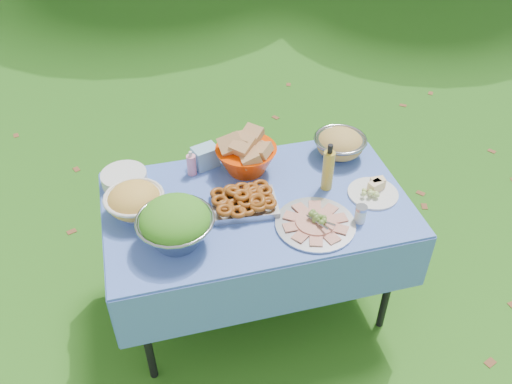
% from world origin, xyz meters
% --- Properties ---
extents(ground, '(80.00, 80.00, 0.00)m').
position_xyz_m(ground, '(0.00, 0.00, 0.00)').
color(ground, '#113D0B').
rests_on(ground, ground).
extents(picnic_table, '(1.46, 0.86, 0.76)m').
position_xyz_m(picnic_table, '(0.00, 0.00, 0.38)').
color(picnic_table, '#84B1FF').
rests_on(picnic_table, ground).
extents(salad_bowl, '(0.40, 0.40, 0.22)m').
position_xyz_m(salad_bowl, '(-0.41, -0.18, 0.87)').
color(salad_bowl, '#96979D').
rests_on(salad_bowl, picnic_table).
extents(pasta_bowl_white, '(0.34, 0.34, 0.15)m').
position_xyz_m(pasta_bowl_white, '(-0.57, 0.07, 0.84)').
color(pasta_bowl_white, silver).
rests_on(pasta_bowl_white, picnic_table).
extents(plate_stack, '(0.26, 0.26, 0.07)m').
position_xyz_m(plate_stack, '(-0.61, 0.31, 0.79)').
color(plate_stack, silver).
rests_on(plate_stack, picnic_table).
extents(wipes_box, '(0.15, 0.12, 0.11)m').
position_xyz_m(wipes_box, '(-0.18, 0.35, 0.82)').
color(wipes_box, '#84B6DC').
rests_on(wipes_box, picnic_table).
extents(sanitizer_bottle, '(0.06, 0.06, 0.14)m').
position_xyz_m(sanitizer_bottle, '(-0.26, 0.30, 0.83)').
color(sanitizer_bottle, pink).
rests_on(sanitizer_bottle, picnic_table).
extents(bread_bowl, '(0.37, 0.37, 0.21)m').
position_xyz_m(bread_bowl, '(0.01, 0.26, 0.87)').
color(bread_bowl, '#EC3900').
rests_on(bread_bowl, picnic_table).
extents(pasta_bowl_steel, '(0.36, 0.36, 0.15)m').
position_xyz_m(pasta_bowl_steel, '(0.53, 0.27, 0.83)').
color(pasta_bowl_steel, '#96979D').
rests_on(pasta_bowl_steel, picnic_table).
extents(fried_tray, '(0.33, 0.25, 0.07)m').
position_xyz_m(fried_tray, '(-0.07, -0.02, 0.80)').
color(fried_tray, '#B4B6BA').
rests_on(fried_tray, picnic_table).
extents(charcuterie_platter, '(0.46, 0.46, 0.09)m').
position_xyz_m(charcuterie_platter, '(0.22, -0.23, 0.80)').
color(charcuterie_platter, '#ABACB2').
rests_on(charcuterie_platter, picnic_table).
extents(oil_bottle, '(0.06, 0.06, 0.26)m').
position_xyz_m(oil_bottle, '(0.37, 0.02, 0.89)').
color(oil_bottle, gold).
rests_on(oil_bottle, picnic_table).
extents(cheese_plate, '(0.32, 0.32, 0.07)m').
position_xyz_m(cheese_plate, '(0.57, -0.09, 0.79)').
color(cheese_plate, silver).
rests_on(cheese_plate, picnic_table).
extents(shaker, '(0.07, 0.07, 0.09)m').
position_xyz_m(shaker, '(0.43, -0.25, 0.81)').
color(shaker, silver).
rests_on(shaker, picnic_table).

